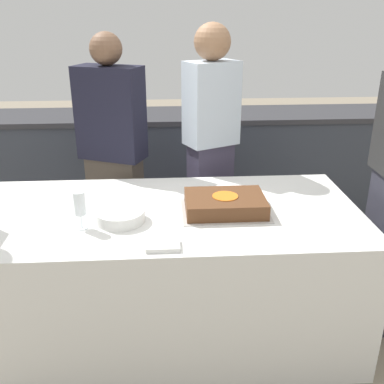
{
  "coord_description": "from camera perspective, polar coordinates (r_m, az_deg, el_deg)",
  "views": [
    {
      "loc": [
        0.03,
        -2.12,
        1.73
      ],
      "look_at": [
        0.17,
        0.0,
        0.86
      ],
      "focal_mm": 42.0,
      "sensor_mm": 36.0,
      "label": 1
    }
  ],
  "objects": [
    {
      "name": "utensil_pile",
      "position": [
        1.98,
        -3.73,
        -6.79
      ],
      "size": [
        0.15,
        0.1,
        0.02
      ],
      "color": "white",
      "rests_on": "dining_table"
    },
    {
      "name": "ground_plane",
      "position": [
        2.74,
        -3.68,
        -16.91
      ],
      "size": [
        14.0,
        14.0,
        0.0
      ],
      "primitive_type": "plane",
      "color": "gray"
    },
    {
      "name": "person_standing_back",
      "position": [
        2.98,
        -9.95,
        4.35
      ],
      "size": [
        0.46,
        0.35,
        1.6
      ],
      "rotation": [
        0.0,
        0.0,
        2.74
      ],
      "color": "#4C4238",
      "rests_on": "ground_plane"
    },
    {
      "name": "cake",
      "position": [
        2.31,
        4.21,
        -1.5
      ],
      "size": [
        0.45,
        0.33,
        0.09
      ],
      "color": "#B7B2AD",
      "rests_on": "dining_table"
    },
    {
      "name": "side_plate_near_cake",
      "position": [
        2.59,
        1.89,
        0.37
      ],
      "size": [
        0.18,
        0.18,
        0.0
      ],
      "color": "white",
      "rests_on": "dining_table"
    },
    {
      "name": "dining_table",
      "position": [
        2.51,
        -3.89,
        -10.22
      ],
      "size": [
        2.08,
        0.96,
        0.76
      ],
      "color": "silver",
      "rests_on": "ground_plane"
    },
    {
      "name": "wine_glass",
      "position": [
        2.16,
        -14.08,
        -1.52
      ],
      "size": [
        0.06,
        0.06,
        0.19
      ],
      "color": "white",
      "rests_on": "dining_table"
    },
    {
      "name": "person_cutting_cake",
      "position": [
        2.96,
        2.39,
        5.71
      ],
      "size": [
        0.38,
        0.32,
        1.65
      ],
      "rotation": [
        0.0,
        0.0,
        -2.69
      ],
      "color": "#383347",
      "rests_on": "ground_plane"
    },
    {
      "name": "back_counter",
      "position": [
        3.88,
        -3.97,
        3.28
      ],
      "size": [
        4.4,
        0.58,
        0.92
      ],
      "color": "#333842",
      "rests_on": "ground_plane"
    },
    {
      "name": "plate_stack",
      "position": [
        2.23,
        -9.08,
        -3.01
      ],
      "size": [
        0.24,
        0.24,
        0.06
      ],
      "color": "white",
      "rests_on": "dining_table"
    }
  ]
}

